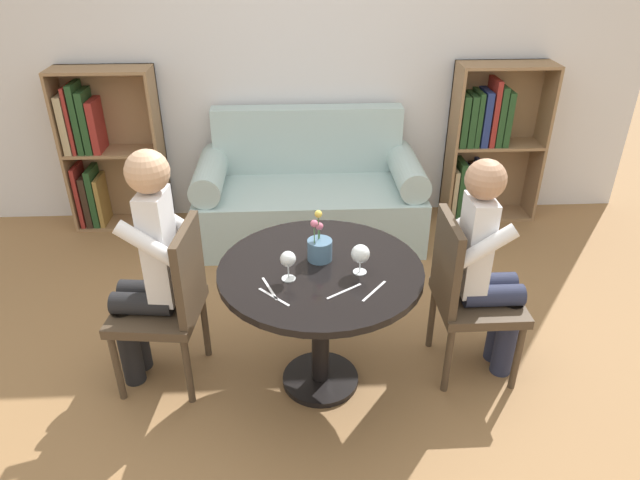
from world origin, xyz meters
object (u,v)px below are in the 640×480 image
(couch, at_px, (309,197))
(chair_left, at_px, (170,300))
(chair_right, at_px, (466,291))
(person_right, at_px, (488,267))
(wine_glass_left, at_px, (288,260))
(bookshelf_right, at_px, (485,144))
(person_left, at_px, (147,268))
(wine_glass_right, at_px, (360,255))
(flower_vase, at_px, (319,247))
(bookshelf_left, at_px, (102,151))

(couch, bearing_deg, chair_left, -115.50)
(chair_right, bearing_deg, person_right, -89.83)
(wine_glass_left, bearing_deg, bookshelf_right, 52.40)
(couch, height_order, person_left, person_left)
(wine_glass_right, distance_m, flower_vase, 0.22)
(person_right, bearing_deg, chair_right, 90.17)
(person_left, distance_m, person_right, 1.67)
(person_right, bearing_deg, chair_left, 89.80)
(bookshelf_left, xyz_separation_m, wine_glass_left, (1.41, -2.00, 0.20))
(couch, distance_m, wine_glass_right, 1.77)
(bookshelf_left, height_order, person_left, person_left)
(wine_glass_left, xyz_separation_m, wine_glass_right, (0.33, 0.04, -0.01))
(bookshelf_right, xyz_separation_m, chair_left, (-2.13, -1.82, -0.12))
(bookshelf_right, distance_m, person_right, 1.90)
(flower_vase, bearing_deg, chair_left, 179.65)
(couch, xyz_separation_m, wine_glass_right, (0.18, -1.69, 0.49))
(chair_left, height_order, person_right, person_right)
(wine_glass_left, distance_m, wine_glass_right, 0.33)
(bookshelf_left, height_order, chair_right, bookshelf_left)
(bookshelf_right, relative_size, wine_glass_left, 8.63)
(bookshelf_left, relative_size, wine_glass_right, 8.60)
(couch, relative_size, wine_glass_right, 11.57)
(chair_left, relative_size, person_left, 0.71)
(bookshelf_right, height_order, flower_vase, bookshelf_right)
(couch, height_order, chair_left, couch)
(chair_left, relative_size, wine_glass_left, 6.32)
(chair_right, height_order, wine_glass_left, chair_right)
(chair_left, distance_m, person_left, 0.20)
(person_left, height_order, wine_glass_left, person_left)
(bookshelf_right, height_order, person_left, person_left)
(couch, xyz_separation_m, flower_vase, (-0.00, -1.56, 0.46))
(person_left, bearing_deg, couch, 158.20)
(couch, distance_m, flower_vase, 1.63)
(bookshelf_right, bearing_deg, flower_vase, -127.23)
(chair_left, height_order, chair_right, same)
(person_right, bearing_deg, bookshelf_left, 52.44)
(flower_vase, bearing_deg, wine_glass_right, -34.55)
(couch, height_order, bookshelf_left, bookshelf_left)
(person_left, distance_m, wine_glass_right, 1.03)
(chair_left, bearing_deg, couch, 161.00)
(chair_left, xyz_separation_m, flower_vase, (0.74, -0.00, 0.28))
(chair_right, relative_size, person_right, 0.75)
(wine_glass_left, xyz_separation_m, flower_vase, (0.15, 0.17, -0.04))
(chair_right, bearing_deg, wine_glass_left, 100.57)
(bookshelf_left, bearing_deg, wine_glass_right, -48.37)
(bookshelf_left, xyz_separation_m, chair_left, (0.82, -1.83, -0.11))
(bookshelf_right, height_order, person_right, bookshelf_right)
(chair_right, xyz_separation_m, flower_vase, (-0.75, -0.01, 0.28))
(wine_glass_right, bearing_deg, wine_glass_left, -173.20)
(bookshelf_right, bearing_deg, person_right, -106.75)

